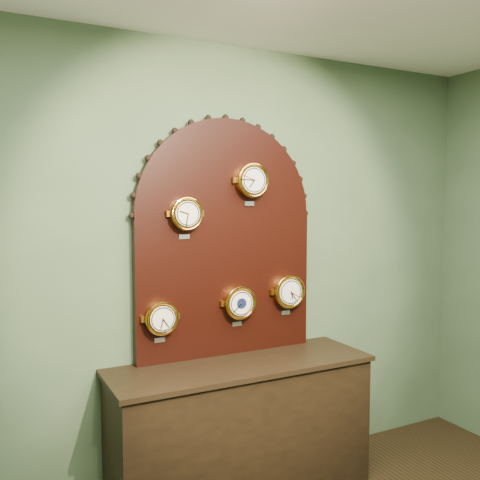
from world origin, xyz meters
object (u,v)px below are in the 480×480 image
display_board (226,231)px  hygrometer (161,318)px  tide_clock (288,291)px  shop_counter (241,431)px  arabic_clock (252,180)px  roman_clock (186,214)px  barometer (239,303)px

display_board → hygrometer: size_ratio=5.95×
hygrometer → tide_clock: 0.89m
shop_counter → arabic_clock: bearing=45.3°
hygrometer → arabic_clock: bearing=-0.0°
roman_clock → display_board: bearing=12.6°
shop_counter → arabic_clock: 1.56m
arabic_clock → barometer: 0.78m
roman_clock → shop_counter: bearing=-27.6°
arabic_clock → barometer: arabic_clock is taller
display_board → barometer: (0.06, -0.07, -0.46)m
arabic_clock → tide_clock: 0.78m
shop_counter → tide_clock: (0.43, 0.15, 0.81)m
hygrometer → tide_clock: bearing=-0.0°
display_board → hygrometer: (-0.46, -0.07, -0.50)m
arabic_clock → tide_clock: arabic_clock is taller
display_board → tide_clock: 0.60m
display_board → tide_clock: (0.43, -0.07, -0.42)m
arabic_clock → hygrometer: size_ratio=1.06×
hygrometer → shop_counter: bearing=-18.6°
shop_counter → display_board: size_ratio=1.05×
barometer → tide_clock: tide_clock is taller
display_board → tide_clock: display_board is taller
display_board → roman_clock: 0.32m
roman_clock → hygrometer: roman_clock is taller
shop_counter → tide_clock: bearing=19.6°
shop_counter → display_board: 1.25m
display_board → arabic_clock: display_board is taller
roman_clock → tide_clock: roman_clock is taller
roman_clock → barometer: size_ratio=0.96×
hygrometer → tide_clock: tide_clock is taller
roman_clock → tide_clock: bearing=-0.0°
roman_clock → arabic_clock: 0.49m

